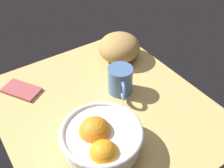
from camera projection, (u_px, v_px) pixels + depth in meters
ground_plane at (104, 110)px, 86.86cm from camera, size 69.94×62.59×3.00cm
fruit_bowl at (101, 139)px, 70.05cm from camera, size 22.10×22.10×10.53cm
bread_loaf at (119, 47)px, 102.79cm from camera, size 22.49×22.71×10.06cm
napkin_folded at (21, 90)px, 91.14cm from camera, size 14.37×12.59×1.02cm
mug at (120, 81)px, 88.48cm from camera, size 12.15×8.29×9.34cm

